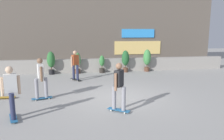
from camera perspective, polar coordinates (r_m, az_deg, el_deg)
ground_plane at (r=8.99m, az=1.59°, el=-7.33°), size 48.00×48.00×0.00m
planter_wall at (r=14.68m, az=-2.90°, el=1.32°), size 18.00×0.40×0.90m
building_backdrop at (r=18.50m, az=-4.43°, el=11.81°), size 20.00×2.08×6.50m
potted_plant_0 at (r=14.18m, az=-16.06°, el=2.30°), size 0.50×0.50×1.48m
potted_plant_1 at (r=14.09m, az=-9.30°, el=2.25°), size 0.46×0.46×1.39m
potted_plant_2 at (r=14.22m, az=-2.72°, el=1.69°), size 0.36×0.36×1.17m
potted_plant_3 at (r=14.46m, az=3.63°, el=2.81°), size 0.50×0.50×1.48m
potted_plant_4 at (r=14.88m, az=9.41°, el=3.03°), size 0.53×0.53×1.53m
skater_by_wall_right at (r=12.01m, az=-9.83°, el=1.58°), size 0.64×0.76×1.70m
skater_by_wall_left at (r=7.16m, az=1.86°, el=-4.07°), size 0.76×0.65×1.70m
skater_mid_plaza at (r=8.92m, az=-18.59°, el=-1.76°), size 0.82×0.54×1.70m
skater_far_left at (r=7.18m, az=-25.50°, el=-5.02°), size 0.53×0.82×1.70m
skateboard_near_camera at (r=9.80m, az=-26.76°, el=-6.58°), size 0.80×0.21×0.08m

